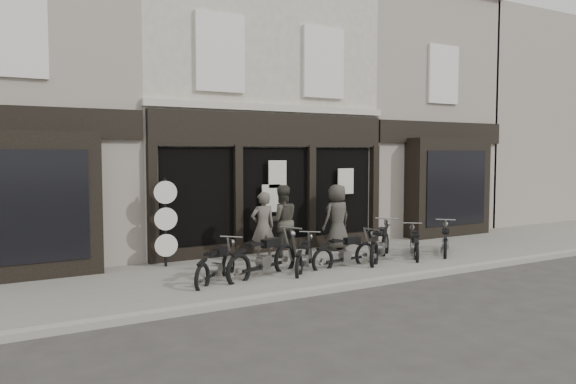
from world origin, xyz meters
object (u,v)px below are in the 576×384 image
motorcycle_3 (345,255)px  motorcycle_5 (414,247)px  man_right (337,217)px  man_centre (282,221)px  man_left (263,227)px  advert_sign_post (166,226)px  motorcycle_2 (304,259)px  motorcycle_6 (445,243)px  motorcycle_1 (264,261)px  motorcycle_4 (380,247)px  motorcycle_0 (216,268)px

motorcycle_3 → motorcycle_5: motorcycle_3 is taller
man_right → man_centre: bearing=-5.3°
man_left → advert_sign_post: 2.37m
motorcycle_2 → advert_sign_post: size_ratio=0.70×
motorcycle_6 → man_right: man_right is taller
motorcycle_3 → man_right: size_ratio=1.09×
motorcycle_5 → man_left: bearing=108.5°
motorcycle_1 → motorcycle_6: (5.57, -0.01, -0.06)m
motorcycle_6 → man_left: 5.08m
motorcycle_6 → man_centre: bearing=113.1°
motorcycle_4 → advert_sign_post: size_ratio=0.84×
motorcycle_2 → motorcycle_4: motorcycle_4 is taller
man_right → motorcycle_4: bearing=83.9°
man_right → man_left: bearing=0.5°
motorcycle_4 → motorcycle_6: bearing=-43.7°
advert_sign_post → motorcycle_4: bearing=-10.8°
motorcycle_4 → man_left: (-2.68, 1.29, 0.56)m
motorcycle_0 → man_left: bearing=-7.0°
man_left → man_centre: bearing=-151.6°
motorcycle_0 → motorcycle_2: (2.18, -0.04, -0.01)m
motorcycle_5 → man_right: (-1.19, 1.83, 0.68)m
motorcycle_0 → motorcycle_4: (4.51, 0.05, 0.05)m
man_centre → advert_sign_post: advert_sign_post is taller
motorcycle_1 → motorcycle_6: motorcycle_1 is taller
motorcycle_4 → man_left: bearing=114.2°
motorcycle_1 → motorcycle_3: motorcycle_1 is taller
motorcycle_4 → motorcycle_5: bearing=-44.2°
motorcycle_3 → motorcycle_4: motorcycle_4 is taller
motorcycle_4 → motorcycle_5: (1.09, -0.08, -0.07)m
man_left → advert_sign_post: bearing=-10.7°
motorcycle_0 → advert_sign_post: advert_sign_post is taller
man_left → advert_sign_post: (-2.29, 0.62, 0.10)m
motorcycle_2 → motorcycle_0: bearing=130.8°
motorcycle_0 → man_right: 4.81m
motorcycle_6 → advert_sign_post: bearing=120.1°
motorcycle_5 → man_centre: bearing=99.5°
motorcycle_0 → motorcycle_2: 2.18m
motorcycle_6 → man_centre: (-4.12, 1.75, 0.68)m
motorcycle_2 → man_left: size_ratio=0.90×
motorcycle_3 → man_right: bearing=53.6°
motorcycle_4 → advert_sign_post: advert_sign_post is taller
motorcycle_1 → man_right: man_right is taller
motorcycle_2 → man_centre: bearing=29.5°
man_left → man_right: size_ratio=0.95×
motorcycle_0 → man_right: size_ratio=0.87×
motorcycle_1 → man_right: 3.86m
man_centre → motorcycle_0: bearing=45.9°
man_left → motorcycle_3: bearing=139.2°
motorcycle_3 → motorcycle_0: bearing=171.6°
motorcycle_0 → motorcycle_6: bearing=-44.1°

